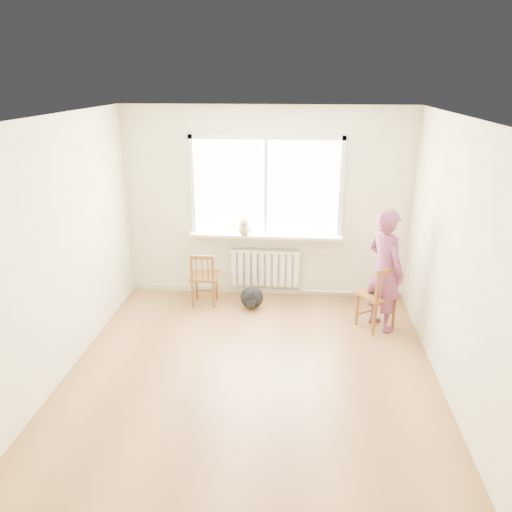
% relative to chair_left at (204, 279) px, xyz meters
% --- Properties ---
extents(floor, '(4.50, 4.50, 0.00)m').
position_rel_chair_left_xyz_m(floor, '(0.83, -1.76, -0.39)').
color(floor, '#9C6E40').
rests_on(floor, ground).
extents(ceiling, '(4.50, 4.50, 0.00)m').
position_rel_chair_left_xyz_m(ceiling, '(0.83, -1.76, 2.31)').
color(ceiling, white).
rests_on(ceiling, back_wall).
extents(back_wall, '(4.00, 0.01, 2.70)m').
position_rel_chair_left_xyz_m(back_wall, '(0.83, 0.49, 0.96)').
color(back_wall, beige).
rests_on(back_wall, ground).
extents(window, '(2.12, 0.05, 1.42)m').
position_rel_chair_left_xyz_m(window, '(0.83, 0.46, 1.27)').
color(window, white).
rests_on(window, back_wall).
extents(windowsill, '(2.15, 0.22, 0.04)m').
position_rel_chair_left_xyz_m(windowsill, '(0.83, 0.38, 0.54)').
color(windowsill, white).
rests_on(windowsill, back_wall).
extents(radiator, '(1.00, 0.12, 0.55)m').
position_rel_chair_left_xyz_m(radiator, '(0.83, 0.39, 0.05)').
color(radiator, white).
rests_on(radiator, back_wall).
extents(heating_pipe, '(1.40, 0.04, 0.04)m').
position_rel_chair_left_xyz_m(heating_pipe, '(2.08, 0.43, -0.31)').
color(heating_pipe, silver).
rests_on(heating_pipe, back_wall).
extents(baseboard, '(4.00, 0.03, 0.08)m').
position_rel_chair_left_xyz_m(baseboard, '(0.83, 0.47, -0.35)').
color(baseboard, beige).
rests_on(baseboard, ground).
extents(chair_left, '(0.39, 0.37, 0.78)m').
position_rel_chair_left_xyz_m(chair_left, '(0.00, 0.00, 0.00)').
color(chair_left, brown).
rests_on(chair_left, floor).
extents(chair_right, '(0.58, 0.57, 0.86)m').
position_rel_chair_left_xyz_m(chair_right, '(2.33, -0.50, 0.04)').
color(chair_right, brown).
rests_on(chair_right, floor).
extents(person, '(0.63, 0.68, 1.56)m').
position_rel_chair_left_xyz_m(person, '(2.38, -0.45, 0.39)').
color(person, '#B93D41').
rests_on(person, floor).
extents(cat, '(0.21, 0.45, 0.30)m').
position_rel_chair_left_xyz_m(cat, '(0.55, 0.29, 0.68)').
color(cat, beige).
rests_on(cat, windowsill).
extents(backpack, '(0.32, 0.25, 0.32)m').
position_rel_chair_left_xyz_m(backpack, '(0.68, -0.05, -0.23)').
color(backpack, black).
rests_on(backpack, floor).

